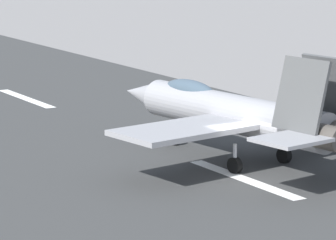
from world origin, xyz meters
TOP-DOWN VIEW (x-y plane):
  - ground_plane at (0.00, 0.00)m, footprint 400.00×400.00m
  - runway_strip at (-0.02, 0.00)m, footprint 240.00×26.00m
  - fighter_jet at (3.00, -1.64)m, footprint 16.44×14.55m
  - marker_cone_mid at (12.05, -12.73)m, footprint 0.44×0.44m

SIDE VIEW (x-z plane):
  - ground_plane at x=0.00m, z-range 0.00..0.00m
  - runway_strip at x=-0.02m, z-range 0.00..0.02m
  - marker_cone_mid at x=12.05m, z-range 0.00..0.55m
  - fighter_jet at x=3.00m, z-range -0.39..5.21m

